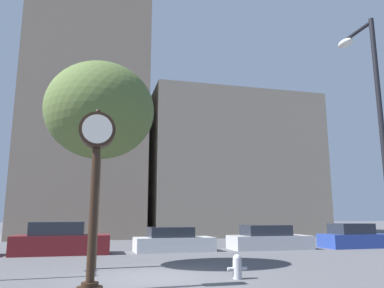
{
  "coord_description": "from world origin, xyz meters",
  "views": [
    {
      "loc": [
        -1.83,
        -11.47,
        1.8
      ],
      "look_at": [
        3.75,
        10.8,
        6.21
      ],
      "focal_mm": 35.0,
      "sensor_mm": 36.0,
      "label": 1
    }
  ],
  "objects_px": {
    "street_clock": "(96,166)",
    "car_maroon": "(61,241)",
    "car_blue": "(354,237)",
    "street_lamp_right": "(371,108)",
    "bare_tree": "(100,111)",
    "fire_hydrant_near": "(237,266)",
    "car_silver": "(269,239)",
    "car_white": "(173,241)"
  },
  "relations": [
    {
      "from": "car_blue",
      "to": "street_lamp_right",
      "type": "distance_m",
      "value": 13.14
    },
    {
      "from": "street_clock",
      "to": "car_blue",
      "type": "distance_m",
      "value": 17.42
    },
    {
      "from": "fire_hydrant_near",
      "to": "street_lamp_right",
      "type": "relative_size",
      "value": 0.09
    },
    {
      "from": "car_silver",
      "to": "bare_tree",
      "type": "relative_size",
      "value": 0.6
    },
    {
      "from": "street_clock",
      "to": "car_maroon",
      "type": "height_order",
      "value": "street_clock"
    },
    {
      "from": "street_clock",
      "to": "car_blue",
      "type": "relative_size",
      "value": 1.18
    },
    {
      "from": "street_clock",
      "to": "car_blue",
      "type": "height_order",
      "value": "street_clock"
    },
    {
      "from": "street_clock",
      "to": "car_white",
      "type": "height_order",
      "value": "street_clock"
    },
    {
      "from": "car_maroon",
      "to": "car_white",
      "type": "bearing_deg",
      "value": 1.63
    },
    {
      "from": "car_silver",
      "to": "bare_tree",
      "type": "height_order",
      "value": "bare_tree"
    },
    {
      "from": "fire_hydrant_near",
      "to": "bare_tree",
      "type": "relative_size",
      "value": 0.09
    },
    {
      "from": "fire_hydrant_near",
      "to": "bare_tree",
      "type": "xyz_separation_m",
      "value": [
        -4.09,
        3.16,
        5.27
      ]
    },
    {
      "from": "car_white",
      "to": "car_silver",
      "type": "bearing_deg",
      "value": -1.2
    },
    {
      "from": "fire_hydrant_near",
      "to": "car_blue",
      "type": "bearing_deg",
      "value": 39.41
    },
    {
      "from": "street_clock",
      "to": "car_blue",
      "type": "bearing_deg",
      "value": 32.97
    },
    {
      "from": "car_maroon",
      "to": "car_blue",
      "type": "relative_size",
      "value": 1.15
    },
    {
      "from": "street_clock",
      "to": "street_lamp_right",
      "type": "height_order",
      "value": "street_lamp_right"
    },
    {
      "from": "car_maroon",
      "to": "bare_tree",
      "type": "distance_m",
      "value": 7.55
    },
    {
      "from": "fire_hydrant_near",
      "to": "bare_tree",
      "type": "bearing_deg",
      "value": 142.31
    },
    {
      "from": "car_maroon",
      "to": "car_silver",
      "type": "bearing_deg",
      "value": 1.19
    },
    {
      "from": "street_clock",
      "to": "car_silver",
      "type": "bearing_deg",
      "value": 46.2
    },
    {
      "from": "car_white",
      "to": "fire_hydrant_near",
      "type": "bearing_deg",
      "value": -90.83
    },
    {
      "from": "car_blue",
      "to": "bare_tree",
      "type": "bearing_deg",
      "value": -160.41
    },
    {
      "from": "street_clock",
      "to": "car_maroon",
      "type": "relative_size",
      "value": 1.03
    },
    {
      "from": "car_blue",
      "to": "fire_hydrant_near",
      "type": "height_order",
      "value": "car_blue"
    },
    {
      "from": "car_maroon",
      "to": "bare_tree",
      "type": "height_order",
      "value": "bare_tree"
    },
    {
      "from": "street_lamp_right",
      "to": "street_clock",
      "type": "bearing_deg",
      "value": 172.67
    },
    {
      "from": "street_clock",
      "to": "street_lamp_right",
      "type": "xyz_separation_m",
      "value": [
        7.62,
        -0.98,
        1.81
      ]
    },
    {
      "from": "car_white",
      "to": "street_lamp_right",
      "type": "xyz_separation_m",
      "value": [
        3.67,
        -10.63,
        4.33
      ]
    },
    {
      "from": "car_maroon",
      "to": "fire_hydrant_near",
      "type": "relative_size",
      "value": 6.39
    },
    {
      "from": "street_clock",
      "to": "car_maroon",
      "type": "distance_m",
      "value": 9.91
    },
    {
      "from": "car_maroon",
      "to": "street_lamp_right",
      "type": "distance_m",
      "value": 14.53
    },
    {
      "from": "car_white",
      "to": "fire_hydrant_near",
      "type": "xyz_separation_m",
      "value": [
        0.16,
        -8.77,
        -0.17
      ]
    },
    {
      "from": "street_clock",
      "to": "car_maroon",
      "type": "bearing_deg",
      "value": 99.12
    },
    {
      "from": "car_silver",
      "to": "street_clock",
      "type": "bearing_deg",
      "value": -133.09
    },
    {
      "from": "car_maroon",
      "to": "car_blue",
      "type": "xyz_separation_m",
      "value": [
        15.99,
        -0.11,
        -0.07
      ]
    },
    {
      "from": "car_blue",
      "to": "street_lamp_right",
      "type": "xyz_separation_m",
      "value": [
        -6.85,
        -10.36,
        4.28
      ]
    },
    {
      "from": "street_lamp_right",
      "to": "bare_tree",
      "type": "bearing_deg",
      "value": 146.54
    },
    {
      "from": "street_lamp_right",
      "to": "bare_tree",
      "type": "xyz_separation_m",
      "value": [
        -7.59,
        5.02,
        0.77
      ]
    },
    {
      "from": "car_silver",
      "to": "fire_hydrant_near",
      "type": "xyz_separation_m",
      "value": [
        -5.2,
        -8.83,
        -0.19
      ]
    },
    {
      "from": "fire_hydrant_near",
      "to": "street_clock",
      "type": "bearing_deg",
      "value": -167.98
    },
    {
      "from": "street_clock",
      "to": "car_silver",
      "type": "distance_m",
      "value": 13.68
    }
  ]
}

